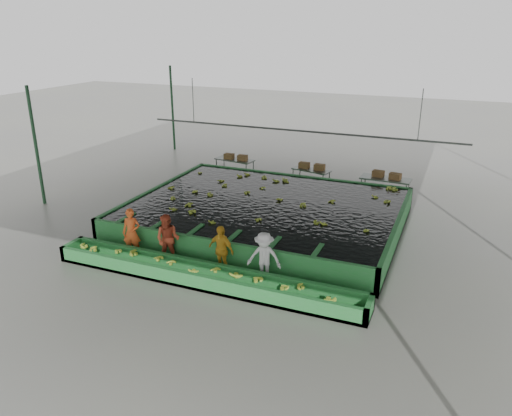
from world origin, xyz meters
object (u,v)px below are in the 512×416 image
at_px(packing_table_mid, 311,178).
at_px(box_stack_right, 386,178).
at_px(worker_b, 168,239).
at_px(box_stack_left, 236,159).
at_px(worker_c, 221,250).
at_px(box_stack_mid, 312,169).
at_px(worker_d, 264,258).
at_px(worker_a, 132,233).
at_px(sorting_trough, 203,276).
at_px(flotation_tank, 266,213).
at_px(packing_table_right, 385,189).
at_px(packing_table_left, 235,168).

xyz_separation_m(packing_table_mid, box_stack_right, (3.57, -0.55, 0.57)).
relative_size(worker_b, box_stack_left, 1.36).
bearing_deg(worker_c, packing_table_mid, 101.96).
bearing_deg(box_stack_mid, worker_b, -101.05).
xyz_separation_m(worker_b, worker_d, (3.32, 0.00, -0.03)).
xyz_separation_m(worker_a, box_stack_right, (6.86, 9.05, 0.15)).
relative_size(worker_c, worker_d, 1.00).
xyz_separation_m(worker_c, box_stack_left, (-3.94, 9.61, 0.11)).
bearing_deg(worker_a, sorting_trough, -31.63).
relative_size(flotation_tank, sorting_trough, 1.00).
bearing_deg(packing_table_mid, worker_c, -90.03).
bearing_deg(box_stack_right, worker_a, -127.17).
height_order(packing_table_mid, packing_table_right, packing_table_right).
bearing_deg(sorting_trough, box_stack_right, 69.00).
bearing_deg(box_stack_right, packing_table_mid, 171.21).
bearing_deg(worker_a, worker_d, -17.08).
height_order(worker_a, box_stack_left, worker_a).
height_order(worker_b, box_stack_mid, worker_b).
height_order(worker_c, packing_table_right, worker_c).
bearing_deg(worker_d, sorting_trough, -162.26).
bearing_deg(packing_table_right, flotation_tank, -128.52).
bearing_deg(box_stack_right, sorting_trough, -111.00).
height_order(worker_a, packing_table_right, worker_a).
xyz_separation_m(worker_a, packing_table_right, (6.84, 9.02, -0.34)).
xyz_separation_m(flotation_tank, packing_table_mid, (0.21, 5.30, -0.04)).
xyz_separation_m(worker_c, packing_table_mid, (0.01, 9.60, -0.38)).
height_order(packing_table_mid, box_stack_mid, box_stack_mid).
relative_size(worker_c, packing_table_mid, 0.88).
xyz_separation_m(packing_table_mid, box_stack_mid, (-0.01, 0.09, 0.41)).
bearing_deg(box_stack_right, worker_d, -103.34).
height_order(sorting_trough, packing_table_mid, packing_table_mid).
relative_size(worker_b, packing_table_mid, 0.92).
distance_m(flotation_tank, box_stack_right, 6.09).
bearing_deg(packing_table_mid, worker_a, -108.95).
distance_m(sorting_trough, packing_table_left, 11.15).
height_order(sorting_trough, worker_d, worker_d).
height_order(worker_b, packing_table_left, worker_b).
height_order(packing_table_left, box_stack_right, box_stack_right).
bearing_deg(sorting_trough, packing_table_left, 110.04).
distance_m(packing_table_left, box_stack_right, 7.64).
bearing_deg(flotation_tank, sorting_trough, -90.00).
height_order(box_stack_mid, box_stack_right, box_stack_right).
height_order(box_stack_left, box_stack_right, box_stack_right).
relative_size(worker_a, worker_b, 1.00).
xyz_separation_m(packing_table_right, box_stack_right, (0.03, 0.03, 0.49)).
distance_m(packing_table_mid, box_stack_right, 3.65).
xyz_separation_m(sorting_trough, box_stack_right, (3.78, 9.85, 0.73)).
xyz_separation_m(worker_c, packing_table_left, (-4.03, 9.67, -0.34)).
bearing_deg(worker_c, packing_table_right, 80.52).
relative_size(worker_b, worker_c, 1.04).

